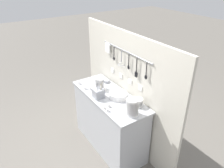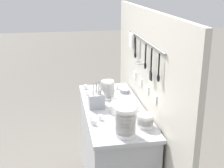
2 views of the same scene
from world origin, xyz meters
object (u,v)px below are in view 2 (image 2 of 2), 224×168
object	(u,v)px
bowl_stack_tall_left	(108,90)
cup_beside_plates	(92,119)
cup_mid_row	(85,87)
cup_back_right	(113,99)
bowl_stack_short_front	(126,122)
cup_edge_near	(100,117)
bowl_stack_nested_right	(145,121)
cup_back_left	(94,95)
cup_front_right	(125,102)
cup_centre	(93,122)
plate_stack	(124,108)
cup_edge_far	(117,87)
cup_front_left	(88,93)
cutlery_caddy	(96,100)
cup_by_caddy	(112,88)
steel_mixing_bowl	(125,91)

from	to	relation	value
bowl_stack_tall_left	cup_beside_plates	bearing A→B (deg)	-22.79
cup_mid_row	cup_back_right	bearing A→B (deg)	29.32
bowl_stack_short_front	cup_edge_near	size ratio (longest dim) A/B	5.32
bowl_stack_nested_right	cup_back_left	bearing A→B (deg)	-156.10
bowl_stack_tall_left	cup_front_right	world-z (taller)	bowl_stack_tall_left
cup_beside_plates	cup_front_right	world-z (taller)	same
bowl_stack_tall_left	cup_centre	size ratio (longest dim) A/B	4.24
plate_stack	cup_back_right	size ratio (longest dim) A/B	6.03
cup_back_right	cup_front_right	bearing A→B (deg)	52.12
cup_centre	bowl_stack_short_front	bearing A→B (deg)	44.01
cup_edge_far	cup_mid_row	xyz separation A→B (m)	(-0.06, -0.32, 0.00)
cup_front_left	bowl_stack_short_front	bearing A→B (deg)	12.11
bowl_stack_nested_right	cup_edge_far	bearing A→B (deg)	-176.74
bowl_stack_tall_left	cup_edge_far	distance (m)	0.28
bowl_stack_tall_left	cup_front_left	xyz separation A→B (m)	(-0.11, -0.18, -0.07)
cutlery_caddy	cup_front_right	bearing A→B (deg)	96.07
plate_stack	cup_by_caddy	distance (m)	0.56
bowl_stack_nested_right	cup_front_right	size ratio (longest dim) A/B	3.12
bowl_stack_tall_left	cup_beside_plates	size ratio (longest dim) A/B	4.24
bowl_stack_short_front	cup_centre	bearing A→B (deg)	-135.99
cup_front_left	cup_back_right	xyz separation A→B (m)	(0.20, 0.22, 0.00)
bowl_stack_nested_right	steel_mixing_bowl	xyz separation A→B (m)	(-0.78, 0.01, -0.03)
bowl_stack_nested_right	cup_beside_plates	world-z (taller)	bowl_stack_nested_right
cutlery_caddy	cup_back_right	distance (m)	0.21
steel_mixing_bowl	bowl_stack_tall_left	bearing A→B (deg)	-57.21
cup_back_right	cup_mid_row	distance (m)	0.45
cup_back_right	cup_edge_far	bearing A→B (deg)	162.98
bowl_stack_nested_right	steel_mixing_bowl	size ratio (longest dim) A/B	1.28
cup_by_caddy	cup_edge_far	bearing A→B (deg)	115.11
cup_by_caddy	cup_edge_near	distance (m)	0.72
plate_stack	cup_edge_near	size ratio (longest dim) A/B	6.03
bowl_stack_short_front	cup_back_right	distance (m)	0.68
bowl_stack_tall_left	bowl_stack_nested_right	size ratio (longest dim) A/B	1.36
bowl_stack_nested_right	cup_edge_near	xyz separation A→B (m)	(-0.18, -0.32, -0.03)
cutlery_caddy	cup_back_right	world-z (taller)	cutlery_caddy
bowl_stack_nested_right	cup_mid_row	bearing A→B (deg)	-158.63
steel_mixing_bowl	cup_front_right	size ratio (longest dim) A/B	2.44
steel_mixing_bowl	cutlery_caddy	world-z (taller)	cutlery_caddy
cup_beside_plates	cup_edge_near	world-z (taller)	same
cup_edge_far	cup_front_left	bearing A→B (deg)	-67.54
bowl_stack_short_front	cup_mid_row	distance (m)	1.09
cup_edge_far	cup_back_left	world-z (taller)	same
cup_centre	cup_front_left	xyz separation A→B (m)	(-0.66, 0.02, 0.00)
bowl_stack_short_front	cup_by_caddy	xyz separation A→B (m)	(-0.98, 0.08, -0.09)
cup_back_left	cup_front_left	bearing A→B (deg)	-134.77
cup_beside_plates	plate_stack	bearing A→B (deg)	115.41
bowl_stack_tall_left	cutlery_caddy	size ratio (longest dim) A/B	0.68
cup_front_right	cup_back_left	bearing A→B (deg)	-130.31
bowl_stack_short_front	cup_back_right	xyz separation A→B (m)	(-0.68, 0.03, -0.09)
cup_edge_far	bowl_stack_nested_right	bearing A→B (deg)	3.26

